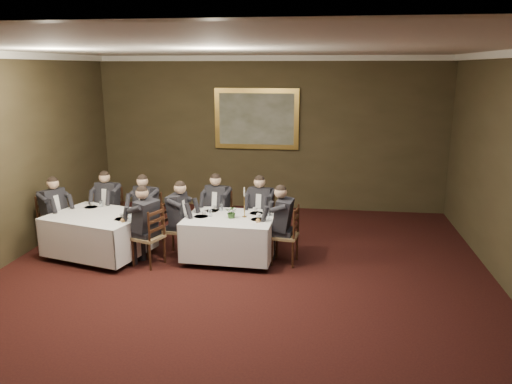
% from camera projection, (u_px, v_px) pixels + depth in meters
% --- Properties ---
extents(ground, '(10.00, 10.00, 0.00)m').
position_uv_depth(ground, '(230.00, 302.00, 7.11)').
color(ground, black).
rests_on(ground, ground).
extents(ceiling, '(8.00, 10.00, 0.10)m').
position_uv_depth(ceiling, '(227.00, 46.00, 6.26)').
color(ceiling, silver).
rests_on(ceiling, back_wall).
extents(back_wall, '(8.00, 0.10, 3.50)m').
position_uv_depth(back_wall, '(270.00, 134.00, 11.48)').
color(back_wall, '#372E1B').
rests_on(back_wall, ground).
extents(crown_molding, '(8.00, 10.00, 0.12)m').
position_uv_depth(crown_molding, '(227.00, 51.00, 6.27)').
color(crown_molding, white).
rests_on(crown_molding, back_wall).
extents(table_main, '(1.57, 1.22, 0.67)m').
position_uv_depth(table_main, '(230.00, 235.00, 8.58)').
color(table_main, black).
rests_on(table_main, ground).
extents(table_second, '(1.90, 1.62, 0.67)m').
position_uv_depth(table_second, '(99.00, 232.00, 8.72)').
color(table_second, black).
rests_on(table_second, ground).
extents(chair_main_backleft, '(0.53, 0.51, 1.00)m').
position_uv_depth(chair_main_backleft, '(219.00, 228.00, 9.43)').
color(chair_main_backleft, olive).
rests_on(chair_main_backleft, ground).
extents(diner_main_backleft, '(0.50, 0.56, 1.35)m').
position_uv_depth(diner_main_backleft, '(218.00, 217.00, 9.36)').
color(diner_main_backleft, black).
rests_on(diner_main_backleft, chair_main_backleft).
extents(chair_main_backright, '(0.51, 0.49, 1.00)m').
position_uv_depth(chair_main_backright, '(261.00, 231.00, 9.29)').
color(chair_main_backright, olive).
rests_on(chair_main_backright, ground).
extents(diner_main_backright, '(0.48, 0.54, 1.35)m').
position_uv_depth(diner_main_backright, '(261.00, 219.00, 9.22)').
color(diner_main_backright, black).
rests_on(diner_main_backright, chair_main_backright).
extents(chair_main_endleft, '(0.47, 0.49, 1.00)m').
position_uv_depth(chair_main_endleft, '(177.00, 240.00, 8.78)').
color(chair_main_endleft, olive).
rests_on(chair_main_endleft, ground).
extents(diner_main_endleft, '(0.53, 0.46, 1.35)m').
position_uv_depth(diner_main_endleft, '(177.00, 228.00, 8.72)').
color(diner_main_endleft, black).
rests_on(diner_main_endleft, chair_main_endleft).
extents(chair_main_endright, '(0.47, 0.49, 1.00)m').
position_uv_depth(chair_main_endright, '(285.00, 247.00, 8.45)').
color(chair_main_endright, olive).
rests_on(chair_main_endright, ground).
extents(diner_main_endright, '(0.53, 0.46, 1.35)m').
position_uv_depth(diner_main_endright, '(285.00, 234.00, 8.40)').
color(diner_main_endright, black).
rests_on(diner_main_endright, chair_main_endright).
extents(chair_sec_backleft, '(0.48, 0.47, 1.00)m').
position_uv_depth(chair_sec_backleft, '(111.00, 224.00, 9.67)').
color(chair_sec_backleft, olive).
rests_on(chair_sec_backleft, ground).
extents(diner_sec_backleft, '(0.45, 0.52, 1.35)m').
position_uv_depth(diner_sec_backleft, '(109.00, 213.00, 9.61)').
color(diner_sec_backleft, black).
rests_on(diner_sec_backleft, chair_sec_backleft).
extents(chair_sec_backright, '(0.57, 0.55, 1.00)m').
position_uv_depth(chair_sec_backright, '(149.00, 230.00, 9.34)').
color(chair_sec_backright, olive).
rests_on(chair_sec_backright, ground).
extents(diner_sec_backright, '(0.55, 0.60, 1.35)m').
position_uv_depth(diner_sec_backright, '(148.00, 218.00, 9.28)').
color(diner_sec_backright, black).
rests_on(diner_sec_backright, chair_sec_backright).
extents(chair_sec_endright, '(0.55, 0.56, 1.00)m').
position_uv_depth(chair_sec_endright, '(149.00, 249.00, 8.37)').
color(chair_sec_endright, olive).
rests_on(chair_sec_endright, ground).
extents(diner_sec_endright, '(0.59, 0.54, 1.35)m').
position_uv_depth(diner_sec_endright, '(148.00, 236.00, 8.32)').
color(diner_sec_endright, black).
rests_on(diner_sec_endright, chair_sec_endright).
extents(chair_sec_endleft, '(0.57, 0.58, 1.00)m').
position_uv_depth(chair_sec_endleft, '(55.00, 233.00, 9.15)').
color(chair_sec_endleft, olive).
rests_on(chair_sec_endleft, ground).
extents(diner_sec_endleft, '(0.61, 0.57, 1.35)m').
position_uv_depth(diner_sec_endleft, '(54.00, 222.00, 9.08)').
color(diner_sec_endleft, black).
rests_on(diner_sec_endleft, chair_sec_endleft).
extents(centerpiece, '(0.23, 0.20, 0.24)m').
position_uv_depth(centerpiece, '(232.00, 211.00, 8.42)').
color(centerpiece, '#2D5926').
rests_on(centerpiece, table_main).
extents(candlestick, '(0.08, 0.08, 0.53)m').
position_uv_depth(candlestick, '(244.00, 206.00, 8.46)').
color(candlestick, '#B58637').
rests_on(candlestick, table_main).
extents(place_setting_table_main, '(0.33, 0.32, 0.14)m').
position_uv_depth(place_setting_table_main, '(215.00, 209.00, 8.88)').
color(place_setting_table_main, white).
rests_on(place_setting_table_main, table_main).
extents(place_setting_table_second, '(0.33, 0.31, 0.14)m').
position_uv_depth(place_setting_table_second, '(94.00, 205.00, 9.12)').
color(place_setting_table_second, white).
rests_on(place_setting_table_second, table_second).
extents(painting, '(1.93, 0.09, 1.38)m').
position_uv_depth(painting, '(257.00, 119.00, 11.38)').
color(painting, '#DEB551').
rests_on(painting, back_wall).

